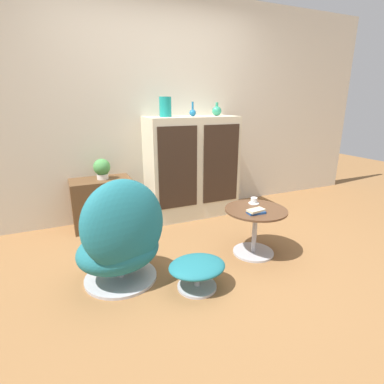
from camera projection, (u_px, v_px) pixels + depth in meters
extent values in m
plane|color=olive|center=(214.00, 268.00, 2.61)|extent=(12.00, 12.00, 0.00)
cube|color=beige|center=(155.00, 110.00, 3.60)|extent=(6.40, 0.06, 2.60)
cube|color=beige|center=(192.00, 167.00, 3.71)|extent=(1.11, 0.48, 1.23)
cube|color=#332319|center=(178.00, 168.00, 3.37)|extent=(0.47, 0.01, 0.93)
cube|color=#332319|center=(221.00, 164.00, 3.59)|extent=(0.47, 0.01, 0.93)
cube|color=brown|center=(102.00, 203.00, 3.42)|extent=(0.66, 0.37, 0.56)
cylinder|color=beige|center=(105.00, 212.00, 3.27)|extent=(0.17, 0.01, 0.17)
cylinder|color=#B7B7BC|center=(121.00, 277.00, 2.46)|extent=(0.58, 0.58, 0.02)
cylinder|color=#B7B7BC|center=(121.00, 271.00, 2.45)|extent=(0.06, 0.06, 0.08)
ellipsoid|color=#1E6B75|center=(119.00, 250.00, 2.39)|extent=(0.80, 0.73, 0.32)
ellipsoid|color=#1E6B75|center=(124.00, 224.00, 2.22)|extent=(0.76, 0.59, 0.71)
cylinder|color=#B7B7BC|center=(197.00, 286.00, 2.34)|extent=(0.31, 0.31, 0.02)
cylinder|color=#B7B7BC|center=(197.00, 278.00, 2.32)|extent=(0.04, 0.04, 0.12)
ellipsoid|color=#1E6B75|center=(197.00, 266.00, 2.29)|extent=(0.45, 0.38, 0.09)
cylinder|color=#B7B7BC|center=(253.00, 252.00, 2.88)|extent=(0.39, 0.39, 0.02)
cylinder|color=#B7B7BC|center=(255.00, 231.00, 2.81)|extent=(0.04, 0.04, 0.41)
cylinder|color=brown|center=(256.00, 210.00, 2.75)|extent=(0.57, 0.57, 0.02)
cylinder|color=teal|center=(165.00, 107.00, 3.37)|extent=(0.14, 0.14, 0.22)
ellipsoid|color=#196699|center=(193.00, 113.00, 3.52)|extent=(0.08, 0.08, 0.08)
cylinder|color=#196699|center=(193.00, 106.00, 3.50)|extent=(0.02, 0.02, 0.09)
ellipsoid|color=#2D8E6B|center=(217.00, 111.00, 3.65)|extent=(0.11, 0.11, 0.11)
cylinder|color=#2D8E6B|center=(217.00, 104.00, 3.62)|extent=(0.03, 0.03, 0.05)
cylinder|color=silver|center=(103.00, 176.00, 3.34)|extent=(0.12, 0.12, 0.06)
sphere|color=#478E47|center=(102.00, 167.00, 3.31)|extent=(0.18, 0.18, 0.18)
cylinder|color=white|center=(254.00, 203.00, 2.90)|extent=(0.10, 0.10, 0.01)
cylinder|color=white|center=(254.00, 201.00, 2.89)|extent=(0.06, 0.06, 0.06)
cube|color=#1E478C|center=(256.00, 213.00, 2.63)|extent=(0.16, 0.10, 0.02)
cube|color=beige|center=(256.00, 210.00, 2.63)|extent=(0.17, 0.10, 0.02)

